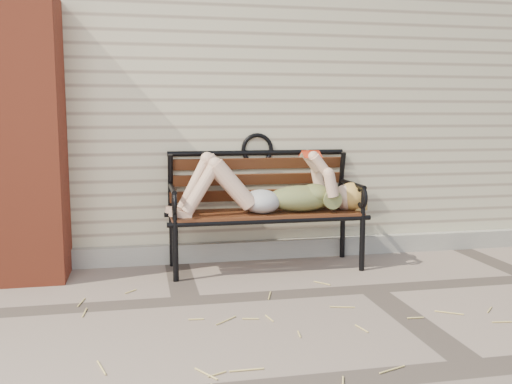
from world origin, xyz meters
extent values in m
plane|color=gray|center=(0.00, 0.00, 0.00)|extent=(80.00, 80.00, 0.00)
cube|color=beige|center=(0.00, 3.00, 1.50)|extent=(8.00, 4.00, 3.00)
cube|color=#AEAB9D|center=(0.00, 0.97, 0.07)|extent=(8.00, 0.10, 0.15)
cube|color=#9B3A23|center=(-2.30, 0.75, 1.00)|extent=(0.50, 0.50, 2.00)
cylinder|color=black|center=(-1.29, 0.45, 0.21)|extent=(0.04, 0.04, 0.43)
cylinder|color=black|center=(-1.29, 0.88, 0.21)|extent=(0.04, 0.04, 0.43)
cylinder|color=black|center=(0.12, 0.45, 0.21)|extent=(0.04, 0.04, 0.43)
cylinder|color=black|center=(0.12, 0.88, 0.21)|extent=(0.04, 0.04, 0.43)
cube|color=#502314|center=(-0.59, 0.67, 0.43)|extent=(1.44, 0.47, 0.03)
cylinder|color=black|center=(-0.59, 0.45, 0.41)|extent=(1.52, 0.04, 0.04)
cylinder|color=black|center=(-0.59, 0.88, 0.41)|extent=(1.52, 0.04, 0.04)
torus|color=black|center=(-0.59, 0.98, 0.90)|extent=(0.26, 0.03, 0.26)
ellipsoid|color=#093944|center=(-0.32, 0.64, 0.54)|extent=(0.51, 0.29, 0.20)
ellipsoid|color=#093944|center=(-0.21, 0.64, 0.57)|extent=(0.25, 0.28, 0.15)
ellipsoid|color=#9C9DA1|center=(-0.62, 0.64, 0.53)|extent=(0.28, 0.32, 0.18)
sphere|color=beige|center=(0.05, 0.64, 0.54)|extent=(0.21, 0.21, 0.21)
ellipsoid|color=gold|center=(0.10, 0.64, 0.55)|extent=(0.24, 0.24, 0.22)
cube|color=#A62A13|center=(-0.24, 0.64, 0.90)|extent=(0.13, 0.02, 0.02)
cube|color=white|center=(-0.24, 0.60, 0.88)|extent=(0.13, 0.08, 0.05)
cube|color=white|center=(-0.24, 0.68, 0.88)|extent=(0.13, 0.08, 0.05)
cube|color=#A62A13|center=(-0.24, 0.59, 0.88)|extent=(0.14, 0.09, 0.05)
cube|color=#A62A13|center=(-0.24, 0.68, 0.88)|extent=(0.14, 0.09, 0.05)
cylinder|color=#D1B866|center=(-1.27, -0.77, 0.01)|extent=(0.03, 0.11, 0.01)
cylinder|color=#D1B866|center=(0.13, -0.17, 0.01)|extent=(0.14, 0.02, 0.01)
cylinder|color=#D1B866|center=(-1.24, -0.69, 0.01)|extent=(0.06, 0.16, 0.01)
cylinder|color=#D1B866|center=(0.26, -0.15, 0.01)|extent=(0.03, 0.13, 0.01)
cylinder|color=#D1B866|center=(-0.33, 0.22, 0.01)|extent=(0.15, 0.01, 0.01)
cylinder|color=#D1B866|center=(0.06, -0.23, 0.01)|extent=(0.02, 0.10, 0.01)
cylinder|color=#D1B866|center=(-0.78, -0.97, 0.01)|extent=(0.11, 0.05, 0.01)
cylinder|color=#D1B866|center=(-0.80, -1.20, 0.01)|extent=(0.16, 0.05, 0.01)
cylinder|color=#D1B866|center=(-0.84, 0.12, 0.01)|extent=(0.05, 0.09, 0.01)
cylinder|color=#D1B866|center=(-1.69, -0.45, 0.01)|extent=(0.09, 0.08, 0.01)
cylinder|color=#D1B866|center=(-0.57, -0.77, 0.01)|extent=(0.11, 0.03, 0.01)
cylinder|color=#D1B866|center=(-1.29, -0.45, 0.01)|extent=(0.09, 0.12, 0.01)
cylinder|color=#D1B866|center=(-1.04, -1.13, 0.01)|extent=(0.07, 0.09, 0.01)
cylinder|color=#D1B866|center=(-0.44, -1.22, 0.01)|extent=(0.05, 0.15, 0.01)
cylinder|color=#D1B866|center=(0.16, -0.94, 0.01)|extent=(0.02, 0.15, 0.01)
cylinder|color=#D1B866|center=(-0.44, -0.03, 0.01)|extent=(0.05, 0.17, 0.01)
cylinder|color=#D1B866|center=(-0.34, 0.20, 0.01)|extent=(0.11, 0.06, 0.01)
cylinder|color=#D1B866|center=(-0.74, -0.49, 0.01)|extent=(0.09, 0.14, 0.01)
cylinder|color=#D1B866|center=(0.66, 0.25, 0.01)|extent=(0.18, 0.03, 0.01)
cylinder|color=#D1B866|center=(-0.52, -0.71, 0.01)|extent=(0.06, 0.15, 0.01)
cylinder|color=#D1B866|center=(-0.59, -0.50, 0.01)|extent=(0.09, 0.15, 0.01)
cylinder|color=#D1B866|center=(-0.09, -0.88, 0.01)|extent=(0.08, 0.05, 0.01)
cylinder|color=#D1B866|center=(-0.17, 0.07, 0.01)|extent=(0.12, 0.09, 0.01)
cylinder|color=#D1B866|center=(0.64, -0.24, 0.01)|extent=(0.12, 0.06, 0.01)
cylinder|color=#D1B866|center=(0.60, -0.27, 0.01)|extent=(0.11, 0.05, 0.01)
cylinder|color=#D1B866|center=(-0.09, 0.17, 0.01)|extent=(0.05, 0.08, 0.01)
cylinder|color=#D1B866|center=(-0.52, -0.21, 0.01)|extent=(0.16, 0.09, 0.01)
cylinder|color=#D1B866|center=(-2.16, -0.31, 0.01)|extent=(0.05, 0.10, 0.01)
camera|label=1|loc=(-1.52, -3.52, 1.17)|focal=40.00mm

